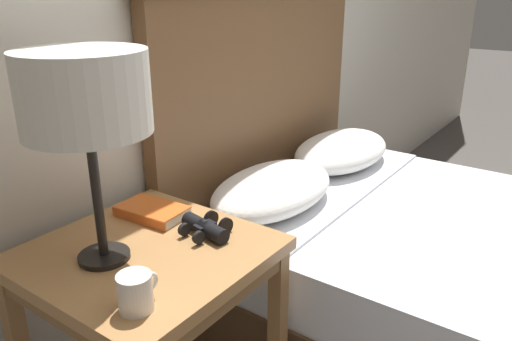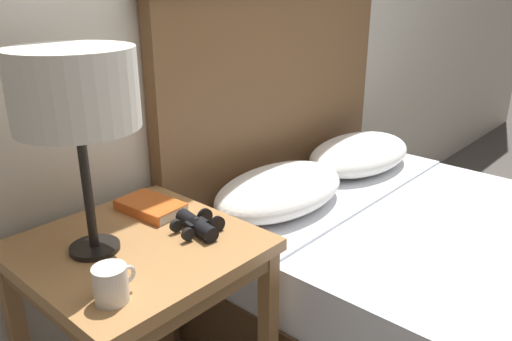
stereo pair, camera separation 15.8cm
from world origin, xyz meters
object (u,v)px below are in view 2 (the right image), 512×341
table_lamp (75,92)px  bed (468,287)px  binoculars_pair (197,225)px  coffee_mug (111,284)px  nightstand (139,270)px  book_on_nightstand (150,207)px

table_lamp → bed: bearing=-31.3°
binoculars_pair → coffee_mug: size_ratio=1.59×
nightstand → coffee_mug: (-0.19, -0.18, 0.13)m
table_lamp → book_on_nightstand: (0.24, 0.08, -0.40)m
nightstand → binoculars_pair: 0.20m
binoculars_pair → nightstand: bearing=152.8°
table_lamp → book_on_nightstand: bearing=19.0°
binoculars_pair → coffee_mug: (-0.34, -0.10, 0.02)m
bed → coffee_mug: size_ratio=19.44×
bed → coffee_mug: bed is taller
nightstand → binoculars_pair: (0.15, -0.08, 0.11)m
binoculars_pair → table_lamp: bearing=153.1°
nightstand → bed: bed is taller
nightstand → bed: size_ratio=0.33×
bed → table_lamp: size_ratio=3.82×
coffee_mug → table_lamp: bearing=67.6°
book_on_nightstand → binoculars_pair: 0.21m
bed → coffee_mug: 1.28m
binoculars_pair → coffee_mug: bearing=-163.3°
table_lamp → book_on_nightstand: table_lamp is taller
nightstand → binoculars_pair: binoculars_pair is taller
table_lamp → coffee_mug: (-0.09, -0.23, -0.38)m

